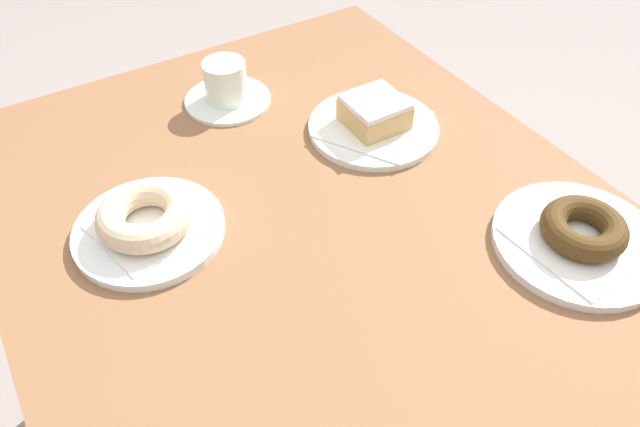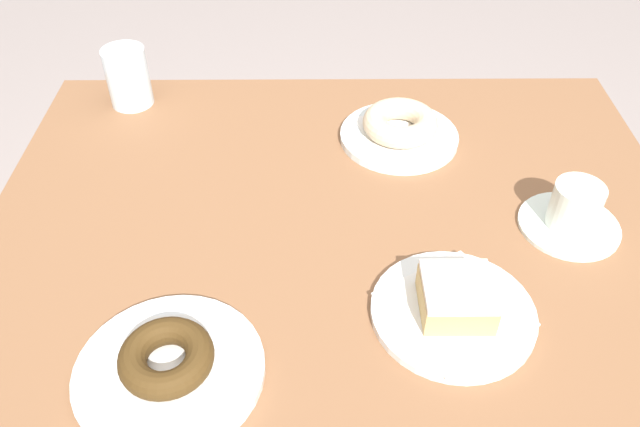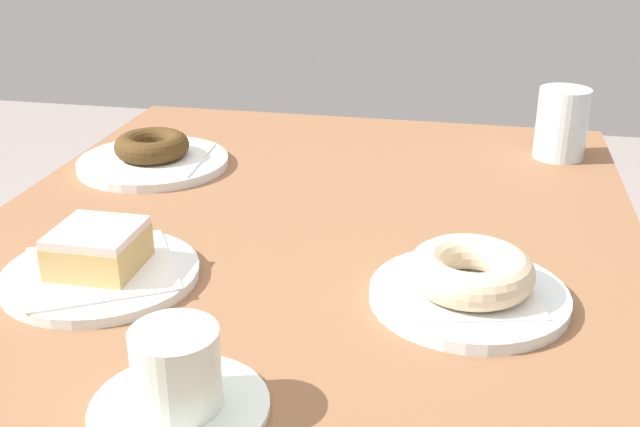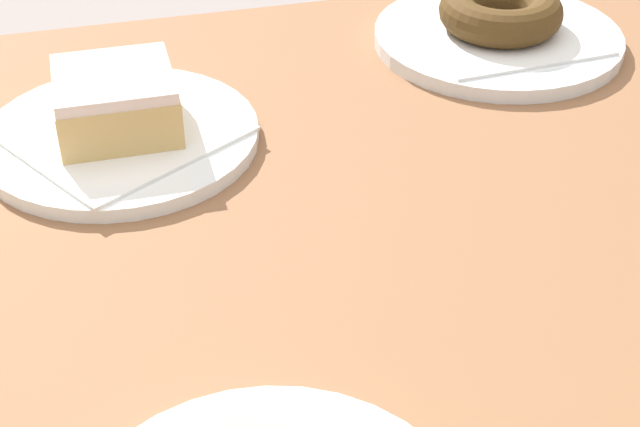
{
  "view_description": "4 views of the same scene",
  "coord_description": "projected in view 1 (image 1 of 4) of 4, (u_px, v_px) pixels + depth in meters",
  "views": [
    {
      "loc": [
        0.49,
        -0.3,
        1.35
      ],
      "look_at": [
        -0.01,
        0.0,
        0.77
      ],
      "focal_mm": 33.92,
      "sensor_mm": 36.0,
      "label": 1
    },
    {
      "loc": [
        0.03,
        0.73,
        1.41
      ],
      "look_at": [
        0.03,
        0.02,
        0.78
      ],
      "focal_mm": 36.46,
      "sensor_mm": 36.0,
      "label": 2
    },
    {
      "loc": [
        -0.83,
        -0.2,
        1.15
      ],
      "look_at": [
        -0.01,
        -0.03,
        0.79
      ],
      "focal_mm": 43.55,
      "sensor_mm": 36.0,
      "label": 3
    },
    {
      "loc": [
        -0.16,
        -0.47,
        1.14
      ],
      "look_at": [
        -0.03,
        0.02,
        0.78
      ],
      "focal_mm": 54.07,
      "sensor_mm": 36.0,
      "label": 4
    }
  ],
  "objects": [
    {
      "name": "table",
      "position": [
        321.0,
        273.0,
        0.91
      ],
      "size": [
        1.06,
        0.83,
        0.75
      ],
      "color": "brown",
      "rests_on": "ground_plane"
    },
    {
      "name": "plate_sugar_ring",
      "position": [
        149.0,
        230.0,
        0.82
      ],
      "size": [
        0.21,
        0.21,
        0.01
      ],
      "primitive_type": "cylinder",
      "color": "white",
      "rests_on": "table"
    },
    {
      "name": "napkin_sugar_ring",
      "position": [
        148.0,
        226.0,
        0.82
      ],
      "size": [
        0.16,
        0.16,
        0.0
      ],
      "primitive_type": "cube",
      "rotation": [
        0.0,
        0.0,
        0.24
      ],
      "color": "white",
      "rests_on": "plate_sugar_ring"
    },
    {
      "name": "donut_sugar_ring",
      "position": [
        145.0,
        215.0,
        0.8
      ],
      "size": [
        0.13,
        0.13,
        0.04
      ],
      "primitive_type": "torus",
      "color": "beige",
      "rests_on": "napkin_sugar_ring"
    },
    {
      "name": "plate_glazed_square",
      "position": [
        373.0,
        128.0,
        0.99
      ],
      "size": [
        0.21,
        0.21,
        0.01
      ],
      "primitive_type": "cylinder",
      "color": "white",
      "rests_on": "table"
    },
    {
      "name": "napkin_glazed_square",
      "position": [
        374.0,
        124.0,
        0.99
      ],
      "size": [
        0.21,
        0.21,
        0.0
      ],
      "primitive_type": "cube",
      "rotation": [
        0.0,
        0.0,
        0.54
      ],
      "color": "white",
      "rests_on": "plate_glazed_square"
    },
    {
      "name": "donut_glazed_square",
      "position": [
        375.0,
        112.0,
        0.97
      ],
      "size": [
        0.09,
        0.09,
        0.05
      ],
      "color": "tan",
      "rests_on": "napkin_glazed_square"
    },
    {
      "name": "plate_chocolate_ring",
      "position": [
        578.0,
        242.0,
        0.81
      ],
      "size": [
        0.23,
        0.23,
        0.01
      ],
      "primitive_type": "cylinder",
      "color": "white",
      "rests_on": "table"
    },
    {
      "name": "napkin_chocolate_ring",
      "position": [
        580.0,
        238.0,
        0.8
      ],
      "size": [
        0.17,
        0.17,
        0.0
      ],
      "primitive_type": "cube",
      "rotation": [
        0.0,
        0.0,
        0.07
      ],
      "color": "white",
      "rests_on": "plate_chocolate_ring"
    },
    {
      "name": "donut_chocolate_ring",
      "position": [
        584.0,
        228.0,
        0.79
      ],
      "size": [
        0.11,
        0.11,
        0.03
      ],
      "primitive_type": "torus",
      "color": "#442E13",
      "rests_on": "napkin_chocolate_ring"
    },
    {
      "name": "coffee_cup",
      "position": [
        226.0,
        86.0,
        1.03
      ],
      "size": [
        0.15,
        0.15,
        0.08
      ],
      "color": "silver",
      "rests_on": "table"
    }
  ]
}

